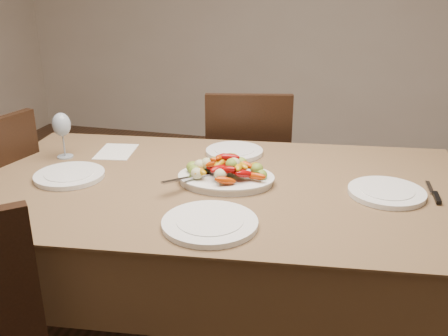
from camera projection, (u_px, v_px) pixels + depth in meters
name	position (u px, v px, depth m)	size (l,w,h in m)	color
dining_table	(224.00, 271.00, 1.98)	(1.84, 1.04, 0.76)	brown
chair_far	(247.00, 172.00, 2.71)	(0.42, 0.42, 0.95)	black
serving_platter	(226.00, 180.00, 1.85)	(0.34, 0.26, 0.02)	white
roasted_vegetables	(226.00, 165.00, 1.83)	(0.28, 0.19, 0.09)	#810505
serving_spoon	(207.00, 173.00, 1.81)	(0.28, 0.06, 0.03)	#9EA0A8
plate_left	(70.00, 176.00, 1.89)	(0.26, 0.26, 0.02)	white
plate_right	(387.00, 193.00, 1.75)	(0.27, 0.27, 0.02)	white
plate_far	(234.00, 152.00, 2.15)	(0.24, 0.24, 0.02)	white
plate_near	(210.00, 223.00, 1.53)	(0.30, 0.30, 0.02)	white
wine_glass	(63.00, 134.00, 2.07)	(0.08, 0.08, 0.20)	#8C99A5
menu_card	(116.00, 152.00, 2.17)	(0.15, 0.21, 0.00)	silver
table_knife	(433.00, 193.00, 1.75)	(0.02, 0.20, 0.01)	#9EA0A8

